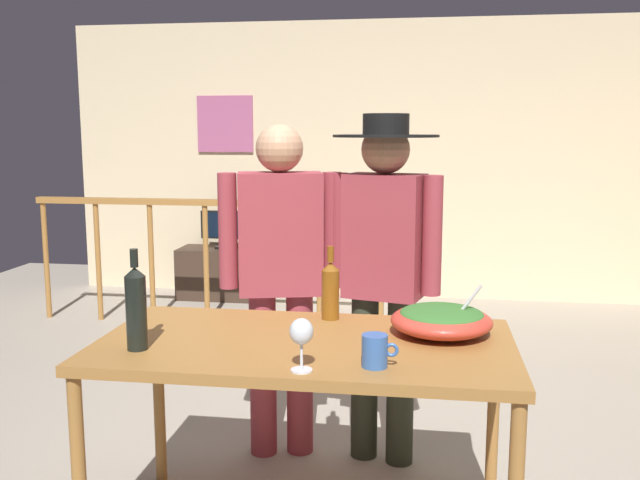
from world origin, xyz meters
The scene contains 14 objects.
ground_plane centered at (0.00, 0.00, 0.00)m, with size 8.66×8.66×0.00m, color #9E9384.
back_wall centered at (0.00, 3.33, 1.29)m, with size 6.09×0.10×2.59m, color beige.
framed_picture centered at (-1.56, 3.27, 1.64)m, with size 0.55×0.03×0.53m, color #A7547D.
stair_railing centered at (-0.95, 2.07, 0.66)m, with size 2.89×0.10×1.08m.
tv_console centered at (-1.49, 2.98, 0.24)m, with size 0.90×0.40×0.48m, color #38281E.
flat_screen_tv centered at (-1.49, 2.95, 0.69)m, with size 0.45×0.12×0.36m.
serving_table centered at (-0.07, -0.85, 0.74)m, with size 1.55×0.82×0.81m.
salad_bowl centered at (0.43, -0.69, 0.87)m, with size 0.39×0.39×0.20m.
wine_glass centered at (-0.03, -1.18, 0.93)m, with size 0.08×0.08×0.18m.
wine_bottle_dark centered at (-0.65, -1.04, 0.96)m, with size 0.07×0.07×0.37m.
wine_bottle_amber centered at (-0.02, -0.53, 0.93)m, with size 0.07×0.07×0.31m.
mug_blue centered at (0.21, -1.10, 0.86)m, with size 0.12×0.09×0.11m.
person_standing_left centered at (-0.32, -0.11, 0.95)m, with size 0.57×0.31×1.61m.
person_standing_right centered at (0.17, -0.11, 0.99)m, with size 0.53×0.48×1.66m.
Camera 1 is at (0.36, -3.34, 1.59)m, focal length 39.39 mm.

